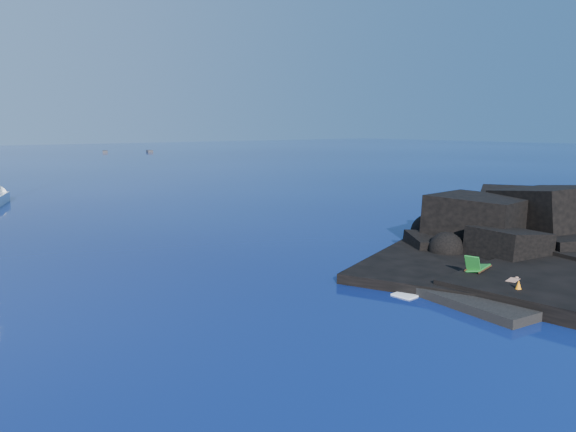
% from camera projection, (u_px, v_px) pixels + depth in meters
% --- Properties ---
extents(ground, '(400.00, 400.00, 0.00)m').
position_uv_depth(ground, '(461.00, 314.00, 20.38)').
color(ground, '#030533').
rests_on(ground, ground).
extents(headland, '(24.00, 24.00, 3.60)m').
position_uv_depth(headland, '(557.00, 251.00, 30.60)').
color(headland, black).
rests_on(headland, ground).
extents(beach, '(9.08, 6.86, 0.70)m').
position_uv_depth(beach, '(515.00, 289.00, 23.50)').
color(beach, black).
rests_on(beach, ground).
extents(surf_foam, '(10.00, 8.00, 0.06)m').
position_uv_depth(surf_foam, '(435.00, 266.00, 27.31)').
color(surf_foam, white).
rests_on(surf_foam, ground).
extents(deck_chair, '(1.79, 1.12, 1.14)m').
position_uv_depth(deck_chair, '(478.00, 263.00, 24.16)').
color(deck_chair, '#176B22').
rests_on(deck_chair, beach).
extents(towel, '(1.82, 1.17, 0.04)m').
position_uv_depth(towel, '(513.00, 286.00, 22.61)').
color(towel, white).
rests_on(towel, beach).
extents(sunbather, '(1.67, 0.86, 0.27)m').
position_uv_depth(sunbather, '(513.00, 282.00, 22.59)').
color(sunbather, tan).
rests_on(sunbather, towel).
extents(marker_cone, '(0.51, 0.51, 0.62)m').
position_uv_depth(marker_cone, '(518.00, 288.00, 21.33)').
color(marker_cone, orange).
rests_on(marker_cone, beach).
extents(distant_boat_a, '(2.48, 4.14, 0.53)m').
position_uv_depth(distant_boat_a, '(105.00, 153.00, 141.89)').
color(distant_boat_a, '#28282D').
rests_on(distant_boat_a, ground).
extents(distant_boat_b, '(2.38, 4.29, 0.55)m').
position_uv_depth(distant_boat_b, '(150.00, 152.00, 143.62)').
color(distant_boat_b, '#28282E').
rests_on(distant_boat_b, ground).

